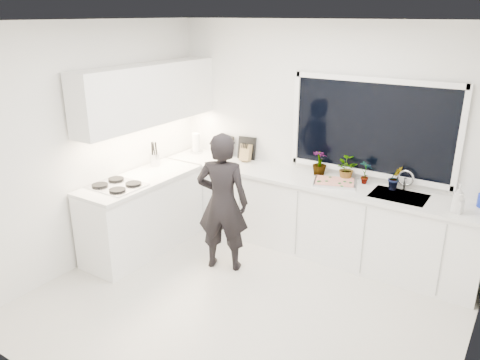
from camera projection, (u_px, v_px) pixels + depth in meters
The scene contains 23 objects.
floor at pixel (243, 305), 4.70m from camera, with size 4.00×3.50×0.02m, color beige.
wall_back at pixel (322, 137), 5.63m from camera, with size 4.00×0.02×2.70m, color white.
wall_left at pixel (94, 145), 5.28m from camera, with size 0.02×3.50×2.70m, color white.
ceiling at pixel (244, 20), 3.78m from camera, with size 4.00×3.50×0.02m, color white.
window at pixel (372, 128), 5.23m from camera, with size 1.80×0.02×1.00m, color black.
base_cabinets_back at pixel (307, 215), 5.69m from camera, with size 3.92×0.58×0.88m, color white.
base_cabinets_left at pixel (143, 215), 5.69m from camera, with size 0.58×1.60×0.88m, color white.
countertop_back at pixel (309, 180), 5.53m from camera, with size 3.94×0.62×0.04m, color silver.
countertop_left at pixel (141, 180), 5.53m from camera, with size 0.62×1.60×0.04m, color silver.
upper_cabinets at pixel (148, 94), 5.55m from camera, with size 0.34×2.10×0.70m, color white.
sink at pixel (398, 200), 5.01m from camera, with size 0.58×0.42×0.14m, color silver.
faucet at pixel (405, 181), 5.11m from camera, with size 0.03×0.03×0.22m, color silver.
stovetop at pixel (117, 185), 5.25m from camera, with size 0.56×0.48×0.03m, color black.
person at pixel (223, 203), 5.15m from camera, with size 0.58×0.38×1.58m, color black.
pizza_tray at pixel (335, 183), 5.33m from camera, with size 0.47×0.35×0.03m, color silver.
pizza at pixel (335, 181), 5.33m from camera, with size 0.43×0.31×0.01m, color #AE1917.
paper_towel_roll at pixel (196, 144), 6.48m from camera, with size 0.11×0.11×0.26m, color silver.
knife_block at pixel (246, 153), 6.11m from camera, with size 0.13×0.10×0.22m, color #9A6F47.
utensil_crock at pixel (155, 160), 5.94m from camera, with size 0.13×0.13×0.16m, color silver.
picture_frame_large at pixel (227, 145), 6.36m from camera, with size 0.22×0.02×0.28m, color black.
picture_frame_small at pixel (247, 148), 6.20m from camera, with size 0.25×0.02×0.30m, color black.
herb_plants at pixel (347, 169), 5.40m from camera, with size 1.09×0.30×0.30m.
soap_bottles at pixel (458, 200), 4.53m from camera, with size 0.13×0.13×0.28m.
Camera 1 is at (2.16, -3.37, 2.77)m, focal length 35.00 mm.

